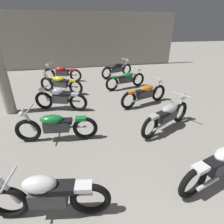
{
  "coord_description": "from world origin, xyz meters",
  "views": [
    {
      "loc": [
        -1.02,
        0.77,
        2.88
      ],
      "look_at": [
        0.0,
        5.33,
        0.55
      ],
      "focal_mm": 28.6,
      "sensor_mm": 36.0,
      "label": 1
    }
  ],
  "objects_px": {
    "motorcycle_left_row_5": "(62,73)",
    "motorcycle_right_row_3": "(145,94)",
    "motorcycle_left_row_2": "(56,126)",
    "motorcycle_left_row_3": "(60,98)",
    "motorcycle_right_row_1": "(221,163)",
    "motorcycle_right_row_5": "(117,69)",
    "motorcycle_left_row_4": "(60,83)",
    "motorcycle_right_row_2": "(167,115)",
    "motorcycle_right_row_4": "(126,79)",
    "motorcycle_left_row_1": "(48,196)"
  },
  "relations": [
    {
      "from": "motorcycle_left_row_3",
      "to": "motorcycle_right_row_4",
      "type": "distance_m",
      "value": 3.53
    },
    {
      "from": "motorcycle_right_row_3",
      "to": "motorcycle_left_row_2",
      "type": "bearing_deg",
      "value": -151.54
    },
    {
      "from": "motorcycle_right_row_2",
      "to": "motorcycle_left_row_4",
      "type": "bearing_deg",
      "value": 128.96
    },
    {
      "from": "motorcycle_left_row_1",
      "to": "motorcycle_left_row_3",
      "type": "distance_m",
      "value": 4.14
    },
    {
      "from": "motorcycle_right_row_1",
      "to": "motorcycle_right_row_2",
      "type": "bearing_deg",
      "value": 91.23
    },
    {
      "from": "motorcycle_left_row_2",
      "to": "motorcycle_right_row_4",
      "type": "relative_size",
      "value": 1.02
    },
    {
      "from": "motorcycle_left_row_4",
      "to": "motorcycle_right_row_2",
      "type": "bearing_deg",
      "value": -51.04
    },
    {
      "from": "motorcycle_left_row_5",
      "to": "motorcycle_right_row_1",
      "type": "height_order",
      "value": "same"
    },
    {
      "from": "motorcycle_left_row_4",
      "to": "motorcycle_right_row_3",
      "type": "height_order",
      "value": "same"
    },
    {
      "from": "motorcycle_right_row_3",
      "to": "motorcycle_right_row_5",
      "type": "bearing_deg",
      "value": 90.6
    },
    {
      "from": "motorcycle_right_row_2",
      "to": "motorcycle_left_row_3",
      "type": "bearing_deg",
      "value": 146.54
    },
    {
      "from": "motorcycle_left_row_3",
      "to": "motorcycle_right_row_1",
      "type": "xyz_separation_m",
      "value": [
        3.16,
        -4.12,
        -0.01
      ]
    },
    {
      "from": "motorcycle_right_row_3",
      "to": "motorcycle_right_row_5",
      "type": "relative_size",
      "value": 1.03
    },
    {
      "from": "motorcycle_left_row_5",
      "to": "motorcycle_left_row_2",
      "type": "bearing_deg",
      "value": -90.06
    },
    {
      "from": "motorcycle_left_row_4",
      "to": "motorcycle_right_row_5",
      "type": "bearing_deg",
      "value": 33.39
    },
    {
      "from": "motorcycle_right_row_2",
      "to": "motorcycle_right_row_5",
      "type": "xyz_separation_m",
      "value": [
        0.01,
        6.01,
        0.0
      ]
    },
    {
      "from": "motorcycle_left_row_2",
      "to": "motorcycle_right_row_1",
      "type": "relative_size",
      "value": 1.02
    },
    {
      "from": "motorcycle_left_row_2",
      "to": "motorcycle_right_row_3",
      "type": "xyz_separation_m",
      "value": [
        3.21,
        1.74,
        0.0
      ]
    },
    {
      "from": "motorcycle_left_row_3",
      "to": "motorcycle_right_row_3",
      "type": "bearing_deg",
      "value": -3.75
    },
    {
      "from": "motorcycle_right_row_1",
      "to": "motorcycle_left_row_1",
      "type": "bearing_deg",
      "value": -179.6
    },
    {
      "from": "motorcycle_right_row_3",
      "to": "motorcycle_right_row_2",
      "type": "bearing_deg",
      "value": -91.53
    },
    {
      "from": "motorcycle_right_row_3",
      "to": "motorcycle_right_row_4",
      "type": "relative_size",
      "value": 0.99
    },
    {
      "from": "motorcycle_right_row_5",
      "to": "motorcycle_right_row_4",
      "type": "bearing_deg",
      "value": -92.66
    },
    {
      "from": "motorcycle_left_row_1",
      "to": "motorcycle_right_row_2",
      "type": "height_order",
      "value": "motorcycle_right_row_2"
    },
    {
      "from": "motorcycle_left_row_2",
      "to": "motorcycle_right_row_3",
      "type": "bearing_deg",
      "value": 28.46
    },
    {
      "from": "motorcycle_right_row_4",
      "to": "motorcycle_right_row_2",
      "type": "bearing_deg",
      "value": -88.63
    },
    {
      "from": "motorcycle_right_row_1",
      "to": "motorcycle_right_row_5",
      "type": "relative_size",
      "value": 1.04
    },
    {
      "from": "motorcycle_left_row_3",
      "to": "motorcycle_right_row_4",
      "type": "relative_size",
      "value": 0.89
    },
    {
      "from": "motorcycle_left_row_1",
      "to": "motorcycle_right_row_5",
      "type": "height_order",
      "value": "motorcycle_right_row_5"
    },
    {
      "from": "motorcycle_right_row_1",
      "to": "motorcycle_right_row_3",
      "type": "distance_m",
      "value": 3.91
    },
    {
      "from": "motorcycle_left_row_1",
      "to": "motorcycle_left_row_4",
      "type": "bearing_deg",
      "value": 90.1
    },
    {
      "from": "motorcycle_right_row_2",
      "to": "motorcycle_right_row_1",
      "type": "bearing_deg",
      "value": -88.77
    },
    {
      "from": "motorcycle_right_row_2",
      "to": "motorcycle_right_row_3",
      "type": "distance_m",
      "value": 1.85
    },
    {
      "from": "motorcycle_left_row_4",
      "to": "motorcycle_right_row_1",
      "type": "height_order",
      "value": "same"
    },
    {
      "from": "motorcycle_left_row_5",
      "to": "motorcycle_right_row_2",
      "type": "xyz_separation_m",
      "value": [
        3.15,
        -5.88,
        0.0
      ]
    },
    {
      "from": "motorcycle_left_row_1",
      "to": "motorcycle_right_row_2",
      "type": "bearing_deg",
      "value": 33.42
    },
    {
      "from": "motorcycle_left_row_4",
      "to": "motorcycle_right_row_2",
      "type": "xyz_separation_m",
      "value": [
        3.17,
        -3.92,
        0.0
      ]
    },
    {
      "from": "motorcycle_left_row_1",
      "to": "motorcycle_right_row_1",
      "type": "xyz_separation_m",
      "value": [
        3.2,
        0.02,
        -0.01
      ]
    },
    {
      "from": "motorcycle_right_row_4",
      "to": "motorcycle_left_row_3",
      "type": "bearing_deg",
      "value": -148.68
    },
    {
      "from": "motorcycle_right_row_5",
      "to": "motorcycle_left_row_5",
      "type": "bearing_deg",
      "value": -177.59
    },
    {
      "from": "motorcycle_left_row_5",
      "to": "motorcycle_right_row_4",
      "type": "bearing_deg",
      "value": -32.95
    },
    {
      "from": "motorcycle_left_row_5",
      "to": "motorcycle_right_row_3",
      "type": "distance_m",
      "value": 5.14
    },
    {
      "from": "motorcycle_left_row_5",
      "to": "motorcycle_right_row_3",
      "type": "xyz_separation_m",
      "value": [
        3.2,
        -4.03,
        0.0
      ]
    },
    {
      "from": "motorcycle_right_row_5",
      "to": "motorcycle_right_row_1",
      "type": "bearing_deg",
      "value": -89.72
    },
    {
      "from": "motorcycle_left_row_3",
      "to": "motorcycle_left_row_5",
      "type": "bearing_deg",
      "value": 90.58
    },
    {
      "from": "motorcycle_left_row_1",
      "to": "motorcycle_left_row_5",
      "type": "relative_size",
      "value": 0.95
    },
    {
      "from": "motorcycle_left_row_4",
      "to": "motorcycle_right_row_1",
      "type": "distance_m",
      "value": 6.79
    },
    {
      "from": "motorcycle_left_row_5",
      "to": "motorcycle_right_row_2",
      "type": "relative_size",
      "value": 1.04
    },
    {
      "from": "motorcycle_left_row_2",
      "to": "motorcycle_left_row_3",
      "type": "xyz_separation_m",
      "value": [
        0.04,
        1.94,
        0.01
      ]
    },
    {
      "from": "motorcycle_left_row_5",
      "to": "motorcycle_right_row_3",
      "type": "height_order",
      "value": "same"
    }
  ]
}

